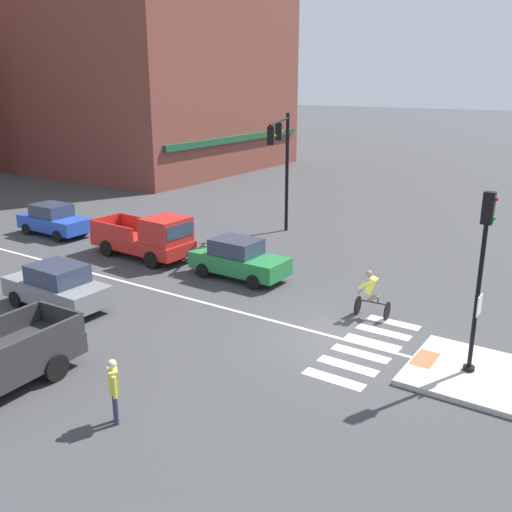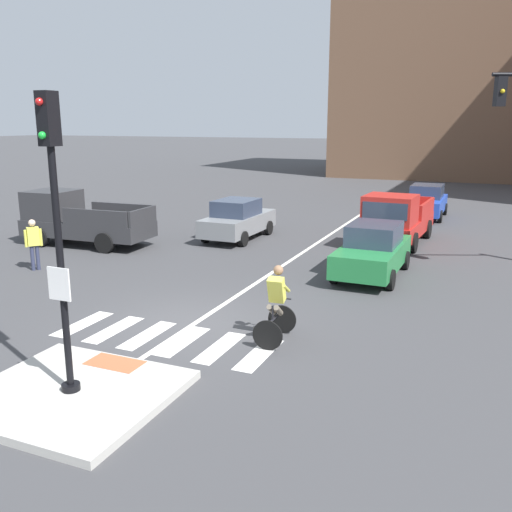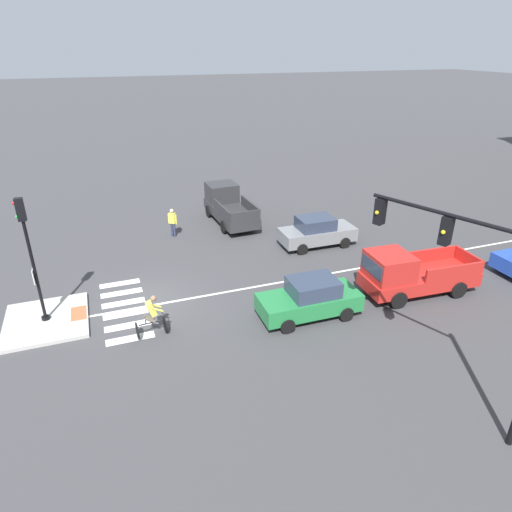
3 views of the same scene
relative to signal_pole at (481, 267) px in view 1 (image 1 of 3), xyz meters
The scene contains 19 objects.
ground_plane 5.09m from the signal_pole, 90.00° to the left, with size 300.00×300.00×0.00m, color #3D3D3F.
traffic_island 3.09m from the signal_pole, 90.00° to the left, with size 3.40×3.15×0.15m, color #B2AFA8.
tactile_pad_front 3.26m from the signal_pole, 90.00° to the left, with size 1.10×0.60×0.01m, color #DB5B38.
signal_pole is the anchor object (origin of this frame).
crosswalk_stripe_a 4.94m from the signal_pole, 127.10° to the left, with size 0.44×1.80×0.01m, color silver.
crosswalk_stripe_b 4.59m from the signal_pole, 114.41° to the left, with size 0.44×1.80×0.01m, color silver.
crosswalk_stripe_c 4.40m from the signal_pole, 98.60° to the left, with size 0.44×1.80×0.01m, color silver.
crosswalk_stripe_d 4.40m from the signal_pole, 81.40° to the left, with size 0.44×1.80×0.01m, color silver.
crosswalk_stripe_e 4.59m from the signal_pole, 65.59° to the left, with size 0.44×1.80×0.01m, color silver.
crosswalk_stripe_f 4.94m from the signal_pole, 52.90° to the left, with size 0.44×1.80×0.01m, color silver.
lane_centre_line 14.33m from the signal_pole, 89.36° to the left, with size 0.14×28.00×0.01m, color silver.
traffic_light_mast 15.11m from the signal_pole, 51.45° to the left, with size 4.93×2.16×6.23m.
building_corner_left 43.69m from the signal_pole, 54.89° to the left, with size 20.99×20.20×19.50m.
car_green_eastbound_mid 10.82m from the signal_pole, 72.56° to the left, with size 1.89×4.12×1.64m.
car_grey_westbound_far 14.14m from the signal_pole, 102.90° to the left, with size 1.88×4.12×1.64m.
car_blue_eastbound_distant 22.51m from the signal_pole, 81.35° to the left, with size 1.86×4.11×1.64m.
pickup_truck_red_eastbound_far 15.45m from the signal_pole, 78.49° to the left, with size 2.27×5.20×2.08m.
cyclist 5.09m from the signal_pole, 59.21° to the left, with size 0.73×1.13×1.68m.
pedestrian_at_curb_left 9.81m from the signal_pole, 137.56° to the left, with size 0.39×0.45×1.67m.
Camera 1 is at (-15.16, -6.94, 7.89)m, focal length 40.18 mm.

